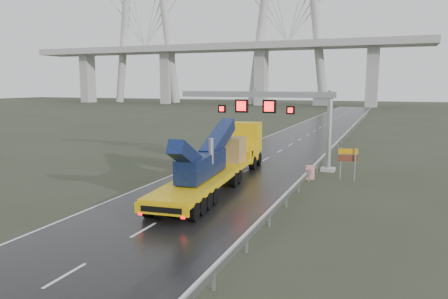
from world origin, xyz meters
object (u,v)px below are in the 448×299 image
at_px(heavy_haul_truck, 224,157).
at_px(exit_sign_pair, 348,158).
at_px(sign_gantry, 277,108).
at_px(striped_barrier, 310,172).

xyz_separation_m(heavy_haul_truck, exit_sign_pair, (9.39, 3.27, -0.05)).
xyz_separation_m(sign_gantry, heavy_haul_truck, (-2.58, -6.77, -3.70)).
bearing_deg(heavy_haul_truck, exit_sign_pair, 14.31).
bearing_deg(sign_gantry, striped_barrier, -45.71).
relative_size(sign_gantry, heavy_haul_truck, 0.70).
height_order(heavy_haul_truck, striped_barrier, heavy_haul_truck).
bearing_deg(heavy_haul_truck, sign_gantry, 64.21).
distance_m(heavy_haul_truck, striped_barrier, 7.18).
relative_size(heavy_haul_truck, striped_barrier, 18.81).
height_order(sign_gantry, striped_barrier, sign_gantry).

